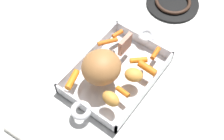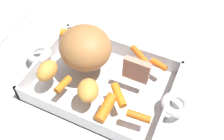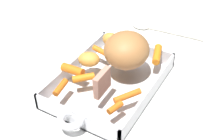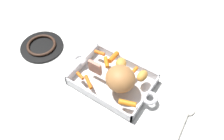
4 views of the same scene
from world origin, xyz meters
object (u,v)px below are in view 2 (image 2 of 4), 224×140
Objects in this scene: baby_carrot_center_right at (141,56)px; potato_golden_small at (89,91)px; baby_carrot_northeast at (159,65)px; baby_carrot_long at (139,116)px; pork_roast at (85,47)px; baby_carrot_southeast at (106,107)px; potato_halved at (47,71)px; baby_carrot_short at (63,85)px; roasting_dish at (102,83)px; roast_slice_thick at (136,70)px; baby_carrot_center_left at (119,95)px; baby_carrot_northwest at (74,34)px.

potato_golden_small reaches higher than baby_carrot_center_right.
baby_carrot_northeast is (0.05, -0.01, -0.00)m from baby_carrot_center_right.
baby_carrot_long is at bearing -87.72° from baby_carrot_northeast.
baby_carrot_southeast is at bearing -45.51° from pork_roast.
baby_carrot_long is 0.23m from potato_halved.
potato_halved is at bearing 167.06° from baby_carrot_short.
roast_slice_thick is (0.08, 0.02, 0.06)m from roasting_dish.
baby_carrot_short is at bearing 178.86° from baby_carrot_long.
baby_carrot_center_right is 0.05m from baby_carrot_northeast.
baby_carrot_center_left is at bearing 11.58° from baby_carrot_short.
potato_halved reaches higher than baby_carrot_short.
roast_slice_thick is at bearing 23.17° from potato_halved.
baby_carrot_northwest reaches higher than baby_carrot_center_right.
baby_carrot_long is 0.80× the size of baby_carrot_southeast.
pork_roast reaches higher than baby_carrot_northwest.
baby_carrot_center_left is at bearing -29.48° from pork_roast.
baby_carrot_center_left is at bearing 20.36° from potato_golden_small.
baby_carrot_center_left reaches higher than baby_carrot_long.
baby_carrot_northeast is 0.89× the size of baby_carrot_short.
potato_halved is (-0.06, -0.08, -0.03)m from pork_roast.
baby_carrot_center_left is 0.90× the size of baby_carrot_southeast.
baby_carrot_southeast is 1.08× the size of potato_golden_small.
potato_halved reaches higher than potato_golden_small.
baby_carrot_southeast is at bearing -103.15° from roast_slice_thick.
baby_carrot_short is (-0.06, -0.07, 0.04)m from roasting_dish.
potato_halved is (-0.18, -0.08, -0.01)m from roast_slice_thick.
potato_halved is at bearing 171.02° from baby_carrot_southeast.
pork_roast is 0.10m from potato_halved.
roasting_dish is 0.10m from baby_carrot_short.
baby_carrot_short is (-0.18, -0.15, 0.00)m from baby_carrot_northeast.
roast_slice_thick is 0.20m from potato_halved.
potato_halved reaches higher than baby_carrot_long.
baby_carrot_center_left is at bearing 75.25° from baby_carrot_southeast.
baby_carrot_southeast reaches higher than roasting_dish.
baby_carrot_short is at bearing -147.06° from roast_slice_thick.
potato_halved is 0.99× the size of potato_golden_small.
roasting_dish is 3.43× the size of pork_roast.
roast_slice_thick is 0.86× the size of baby_carrot_center_right.
baby_carrot_southeast is 0.16m from potato_halved.
roasting_dish is at bearing -33.41° from baby_carrot_northwest.
baby_carrot_northwest is at bearing 139.87° from pork_roast.
baby_carrot_long and baby_carrot_center_right have the same top height.
baby_carrot_northwest is at bearing 111.69° from baby_carrot_short.
baby_carrot_center_right is 1.21× the size of potato_halved.
baby_carrot_northwest is 1.21× the size of baby_carrot_center_left.
baby_carrot_northwest is 1.09× the size of baby_carrot_southeast.
baby_carrot_short is at bearing -132.45° from roasting_dish.
baby_carrot_northwest is (-0.07, 0.06, -0.04)m from pork_roast.
baby_carrot_southeast is (0.17, -0.16, 0.00)m from baby_carrot_northwest.
pork_roast is 0.18m from baby_carrot_northeast.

